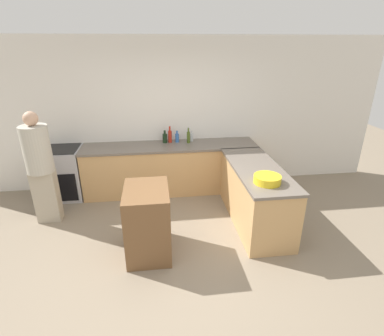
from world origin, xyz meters
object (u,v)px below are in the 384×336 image
(mixing_bowl, at_px, (267,179))
(hot_sauce_bottle, at_px, (170,136))
(olive_oil_bottle, at_px, (188,137))
(vinegar_bottle_clear, at_px, (192,137))
(range_oven, at_px, (63,173))
(person_by_range, at_px, (40,165))
(wine_bottle_dark, at_px, (165,138))
(island_table, at_px, (148,222))
(water_bottle_blue, at_px, (177,138))

(mixing_bowl, distance_m, hot_sauce_bottle, 2.20)
(hot_sauce_bottle, distance_m, olive_oil_bottle, 0.34)
(vinegar_bottle_clear, xyz_separation_m, olive_oil_bottle, (-0.07, -0.09, 0.03))
(range_oven, height_order, mixing_bowl, mixing_bowl)
(mixing_bowl, xyz_separation_m, person_by_range, (-3.09, 0.93, -0.02))
(range_oven, bearing_deg, wine_bottle_dark, 4.72)
(island_table, bearing_deg, wine_bottle_dark, 80.58)
(water_bottle_blue, bearing_deg, range_oven, -175.59)
(vinegar_bottle_clear, bearing_deg, water_bottle_blue, -175.35)
(island_table, relative_size, mixing_bowl, 2.58)
(island_table, height_order, olive_oil_bottle, olive_oil_bottle)
(vinegar_bottle_clear, relative_size, olive_oil_bottle, 0.71)
(olive_oil_bottle, height_order, person_by_range, person_by_range)
(island_table, height_order, vinegar_bottle_clear, vinegar_bottle_clear)
(island_table, height_order, water_bottle_blue, water_bottle_blue)
(range_oven, distance_m, wine_bottle_dark, 1.90)
(hot_sauce_bottle, xyz_separation_m, olive_oil_bottle, (0.33, -0.07, -0.01))
(island_table, relative_size, vinegar_bottle_clear, 4.64)
(wine_bottle_dark, xyz_separation_m, hot_sauce_bottle, (0.09, 0.01, 0.03))
(wine_bottle_dark, xyz_separation_m, water_bottle_blue, (0.22, 0.01, -0.01))
(island_table, xyz_separation_m, wine_bottle_dark, (0.32, 1.92, 0.52))
(mixing_bowl, relative_size, person_by_range, 0.21)
(island_table, bearing_deg, mixing_bowl, 1.96)
(person_by_range, bearing_deg, range_oven, 87.35)
(mixing_bowl, bearing_deg, olive_oil_bottle, 114.36)
(island_table, relative_size, water_bottle_blue, 4.32)
(wine_bottle_dark, bearing_deg, range_oven, -175.28)
(island_table, height_order, person_by_range, person_by_range)
(range_oven, xyz_separation_m, island_table, (1.50, -1.77, 0.01))
(range_oven, xyz_separation_m, mixing_bowl, (3.06, -1.72, 0.49))
(range_oven, distance_m, hot_sauce_bottle, 2.00)
(olive_oil_bottle, bearing_deg, vinegar_bottle_clear, 52.80)
(hot_sauce_bottle, bearing_deg, island_table, -102.02)
(mixing_bowl, bearing_deg, wine_bottle_dark, 123.59)
(olive_oil_bottle, distance_m, water_bottle_blue, 0.21)
(wine_bottle_dark, relative_size, hot_sauce_bottle, 0.76)
(olive_oil_bottle, bearing_deg, person_by_range, -158.99)
(person_by_range, bearing_deg, hot_sauce_bottle, 25.96)
(range_oven, bearing_deg, water_bottle_blue, 4.41)
(mixing_bowl, height_order, vinegar_bottle_clear, vinegar_bottle_clear)
(mixing_bowl, bearing_deg, water_bottle_blue, 118.49)
(vinegar_bottle_clear, distance_m, person_by_range, 2.54)
(olive_oil_bottle, bearing_deg, mixing_bowl, -65.64)
(range_oven, height_order, water_bottle_blue, water_bottle_blue)
(wine_bottle_dark, xyz_separation_m, person_by_range, (-1.86, -0.94, -0.06))
(wine_bottle_dark, distance_m, vinegar_bottle_clear, 0.49)
(hot_sauce_bottle, relative_size, olive_oil_bottle, 1.07)
(wine_bottle_dark, relative_size, olive_oil_bottle, 0.82)
(person_by_range, bearing_deg, olive_oil_bottle, 21.01)
(hot_sauce_bottle, bearing_deg, range_oven, -175.18)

